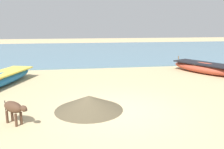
{
  "coord_description": "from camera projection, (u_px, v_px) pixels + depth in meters",
  "views": [
    {
      "loc": [
        -1.38,
        -6.73,
        2.65
      ],
      "look_at": [
        0.13,
        2.69,
        0.6
      ],
      "focal_mm": 37.08,
      "sensor_mm": 36.0,
      "label": 1
    }
  ],
  "objects": [
    {
      "name": "ground",
      "position": [
        121.0,
        111.0,
        7.27
      ],
      "size": [
        80.0,
        80.0,
        0.0
      ],
      "primitive_type": "plane",
      "color": "tan"
    },
    {
      "name": "fishing_boat_1",
      "position": [
        204.0,
        68.0,
        12.93
      ],
      "size": [
        2.85,
        3.96,
        0.78
      ],
      "rotation": [
        0.0,
        0.0,
        2.06
      ],
      "color": "#B74733",
      "rests_on": "ground"
    },
    {
      "name": "calf_near_dark",
      "position": [
        14.0,
        108.0,
        6.23
      ],
      "size": [
        0.83,
        0.79,
        0.64
      ],
      "rotation": [
        0.0,
        0.0,
        5.53
      ],
      "color": "#4C3323",
      "rests_on": "ground"
    },
    {
      "name": "sea_water",
      "position": [
        88.0,
        51.0,
        24.02
      ],
      "size": [
        60.0,
        20.0,
        0.08
      ],
      "primitive_type": "cube",
      "color": "slate",
      "rests_on": "ground"
    },
    {
      "name": "debris_pile_1",
      "position": [
        89.0,
        103.0,
        7.33
      ],
      "size": [
        3.05,
        3.05,
        0.47
      ],
      "primitive_type": "cone",
      "rotation": [
        0.0,
        0.0,
        5.36
      ],
      "color": "brown",
      "rests_on": "ground"
    }
  ]
}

